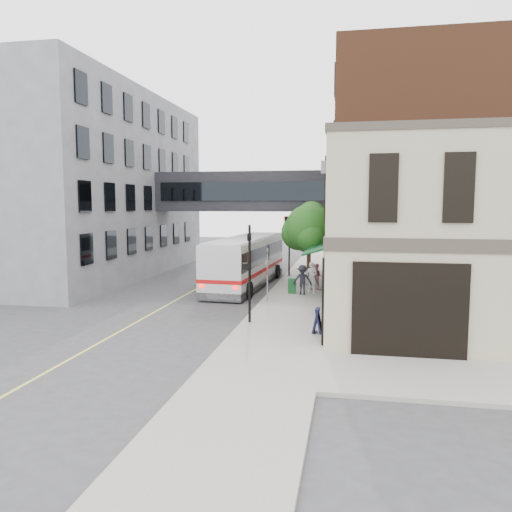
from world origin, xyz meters
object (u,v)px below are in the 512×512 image
at_px(pedestrian_c, 302,280).
at_px(newspaper_box, 292,286).
at_px(pedestrian_b, 317,277).
at_px(bus, 246,260).
at_px(sandwich_board, 317,320).
at_px(pedestrian_a, 311,278).

distance_m(pedestrian_c, newspaper_box, 0.91).
relative_size(pedestrian_b, newspaper_box, 1.88).
height_order(bus, pedestrian_c, bus).
relative_size(pedestrian_c, sandwich_board, 1.69).
distance_m(bus, pedestrian_b, 5.17).
bearing_deg(newspaper_box, sandwich_board, -77.46).
distance_m(bus, sandwich_board, 13.24).
height_order(pedestrian_a, sandwich_board, pedestrian_a).
bearing_deg(bus, pedestrian_b, -17.03).
xyz_separation_m(bus, pedestrian_a, (4.63, -2.81, -0.71)).
bearing_deg(newspaper_box, pedestrian_b, 41.83).
distance_m(pedestrian_a, newspaper_box, 1.29).
bearing_deg(sandwich_board, pedestrian_b, 97.30).
bearing_deg(pedestrian_a, sandwich_board, -73.27).
relative_size(bus, pedestrian_c, 6.84).
relative_size(pedestrian_a, sandwich_board, 1.82).
xyz_separation_m(pedestrian_b, newspaper_box, (-1.43, -1.31, -0.39)).
height_order(pedestrian_b, sandwich_board, pedestrian_b).
xyz_separation_m(pedestrian_b, sandwich_board, (0.71, -10.46, -0.31)).
xyz_separation_m(pedestrian_a, sandwich_board, (0.96, -9.15, -0.43)).
bearing_deg(sandwich_board, pedestrian_a, 99.40).
relative_size(pedestrian_a, newspaper_box, 2.15).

